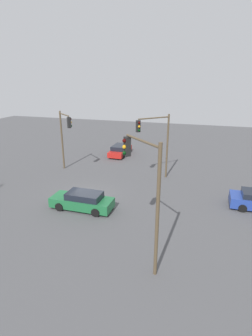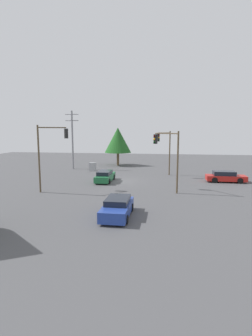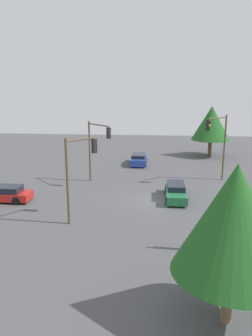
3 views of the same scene
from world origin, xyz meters
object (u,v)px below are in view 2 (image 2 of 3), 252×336
Objects in this scene: electrical_cabinet at (93,167)px; sedan_red at (225,177)px; traffic_signal_main at (168,150)px; traffic_signal_aux at (165,146)px; sedan_blue at (117,207)px; traffic_signal_cross at (50,147)px; sedan_green at (105,176)px.

sedan_red is at bearing -18.68° from electrical_cabinet.
traffic_signal_aux is (-0.32, 9.51, -0.07)m from traffic_signal_main.
sedan_blue is 0.74× the size of traffic_signal_aux.
traffic_signal_cross is at bearing -6.10° from traffic_signal_aux.
sedan_red is at bearing -23.14° from traffic_signal_cross.
traffic_signal_aux reaches higher than sedan_red.
traffic_signal_cross is 14.75m from electrical_cabinet.
sedan_red is at bearing 105.59° from traffic_signal_aux.
sedan_blue is 10.41m from traffic_signal_main.
traffic_signal_main is 12.39m from traffic_signal_cross.
traffic_signal_main is 1.00× the size of traffic_signal_aux.
traffic_signal_aux is (11.94, 11.29, -0.43)m from traffic_signal_cross.
traffic_signal_main is at bearing -27.80° from sedan_green.
sedan_green is 8.41m from traffic_signal_cross.
sedan_red is at bearing 7.42° from sedan_green.
sedan_blue is 0.67× the size of traffic_signal_cross.
electrical_cabinet is (-3.98, 8.34, 0.00)m from sedan_green.
traffic_signal_main is (3.75, 9.00, 3.63)m from sedan_blue.
traffic_signal_aux reaches higher than electrical_cabinet.
sedan_blue reaches higher than sedan_red.
traffic_signal_aux is (7.41, 5.44, 3.57)m from sedan_green.
traffic_signal_main is at bearing -112.59° from sedan_blue.
sedan_blue is 11.86m from traffic_signal_cross.
sedan_blue reaches higher than sedan_green.
sedan_blue is 0.98× the size of sedan_red.
sedan_green is at bearing -13.24° from traffic_signal_aux.
sedan_green is (-3.98, 13.08, -0.01)m from sedan_blue.
traffic_signal_cross is at bearing -68.16° from sedan_red.
sedan_blue is 3.49× the size of electrical_cabinet.
sedan_red is at bearing -126.08° from sedan_blue.
sedan_red is 0.69× the size of traffic_signal_cross.
traffic_signal_aux is (3.43, 18.51, 3.56)m from sedan_blue.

